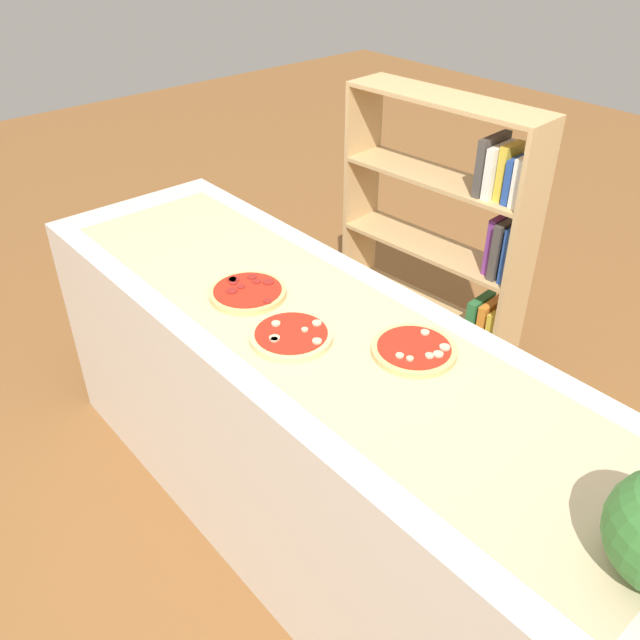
% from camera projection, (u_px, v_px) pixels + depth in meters
% --- Properties ---
extents(ground_plane, '(12.00, 12.00, 0.00)m').
position_uv_depth(ground_plane, '(320.00, 526.00, 2.56)').
color(ground_plane, brown).
extents(counter, '(2.51, 0.73, 0.94)m').
position_uv_depth(counter, '(320.00, 437.00, 2.29)').
color(counter, beige).
rests_on(counter, ground_plane).
extents(parchment_paper, '(2.23, 0.56, 0.00)m').
position_uv_depth(parchment_paper, '(320.00, 325.00, 2.03)').
color(parchment_paper, tan).
rests_on(parchment_paper, counter).
extents(pizza_pepperoni_0, '(0.25, 0.25, 0.03)m').
position_uv_depth(pizza_pepperoni_0, '(248.00, 292.00, 2.17)').
color(pizza_pepperoni_0, '#DBB26B').
rests_on(pizza_pepperoni_0, parchment_paper).
extents(pizza_mushroom_1, '(0.25, 0.25, 0.03)m').
position_uv_depth(pizza_mushroom_1, '(291.00, 336.00, 1.96)').
color(pizza_mushroom_1, '#E5C17F').
rests_on(pizza_mushroom_1, parchment_paper).
extents(pizza_mushroom_2, '(0.25, 0.25, 0.03)m').
position_uv_depth(pizza_mushroom_2, '(414.00, 350.00, 1.91)').
color(pizza_mushroom_2, '#DBB26B').
rests_on(pizza_mushroom_2, parchment_paper).
extents(bookshelf, '(0.92, 0.30, 1.35)m').
position_uv_depth(bookshelf, '(454.00, 254.00, 2.95)').
color(bookshelf, tan).
rests_on(bookshelf, ground_plane).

